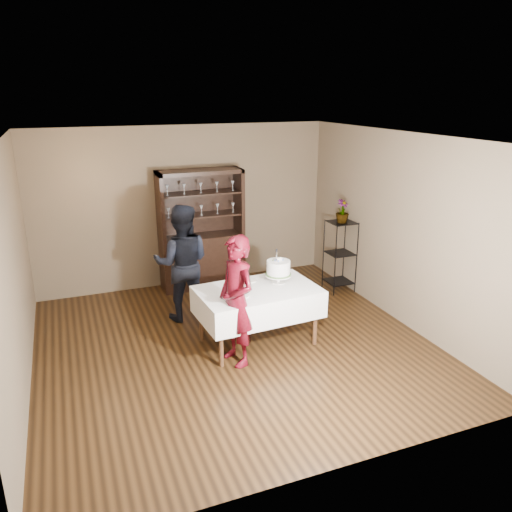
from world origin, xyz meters
The scene contains 14 objects.
floor centered at (0.00, 0.00, 0.00)m, with size 5.00×5.00×0.00m, color black.
ceiling centered at (0.00, 0.00, 2.70)m, with size 5.00×5.00×0.00m, color silver.
back_wall centered at (0.00, 2.50, 1.35)m, with size 5.00×0.02×2.70m, color brown.
wall_left centered at (-2.50, 0.00, 1.35)m, with size 0.02×5.00×2.70m, color brown.
wall_right centered at (2.50, 0.00, 1.35)m, with size 0.02×5.00×2.70m, color brown.
china_hutch centered at (0.20, 2.25, 0.66)m, with size 1.40×0.48×2.00m.
plant_etagere centered at (2.28, 1.20, 0.65)m, with size 0.42×0.42×1.20m.
cake_table centered at (0.32, -0.04, 0.59)m, with size 1.61×1.05×0.77m.
woman centered at (-0.10, -0.40, 0.81)m, with size 0.59×0.39×1.63m, color #3C0510.
man centered at (-0.41, 1.08, 0.86)m, with size 0.83×0.65×1.72m, color black.
cake centered at (0.65, 0.07, 0.97)m, with size 0.35×0.35×0.48m.
plate_near centered at (0.03, -0.19, 0.78)m, with size 0.21×0.21×0.01m, color white.
plate_far centered at (0.32, 0.26, 0.78)m, with size 0.19×0.19×0.01m, color white.
potted_plant centered at (2.25, 1.15, 1.38)m, with size 0.21×0.21×0.38m, color #446932.
Camera 1 is at (-1.90, -5.62, 3.22)m, focal length 35.00 mm.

